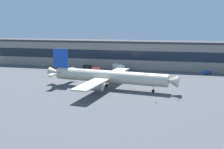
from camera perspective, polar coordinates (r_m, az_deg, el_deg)
The scene contains 11 objects.
ground_plane at distance 115.28m, azimuth -1.39°, elevation -2.41°, with size 600.00×600.00×0.00m, color #4C4F54.
terminal_building at distance 162.37m, azimuth 3.14°, elevation 4.26°, with size 166.56×14.63×15.78m.
airliner at distance 110.38m, azimuth -0.93°, elevation -0.42°, with size 54.96×47.33×15.23m.
fuel_truck at distance 152.76m, azimuth 1.31°, elevation 1.58°, with size 7.83×8.00×3.35m.
follow_me_car at distance 149.47m, azimuth -3.32°, elevation 1.05°, with size 4.72×2.85×1.85m.
baggage_tug at distance 149.00m, azimuth 19.07°, elevation 0.44°, with size 3.91×4.00×1.85m.
crew_van at distance 155.24m, azimuth -5.14°, elevation 1.52°, with size 5.63×4.31×2.55m.
traffic_cone_0 at distance 110.12m, azimuth -10.83°, elevation -3.04°, with size 0.57×0.57×0.71m, color #F2590C.
traffic_cone_1 at distance 92.60m, azimuth 9.16°, elevation -5.66°, with size 0.47×0.47×0.58m, color #F2590C.
traffic_cone_2 at distance 97.06m, azimuth 13.57°, elevation -5.06°, with size 0.46×0.46×0.58m, color #F2590C.
traffic_cone_3 at distance 99.81m, azimuth -3.34°, elevation -4.34°, with size 0.46×0.46×0.58m, color #F2590C.
Camera 1 is at (28.76, -108.50, 26.24)m, focal length 44.21 mm.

